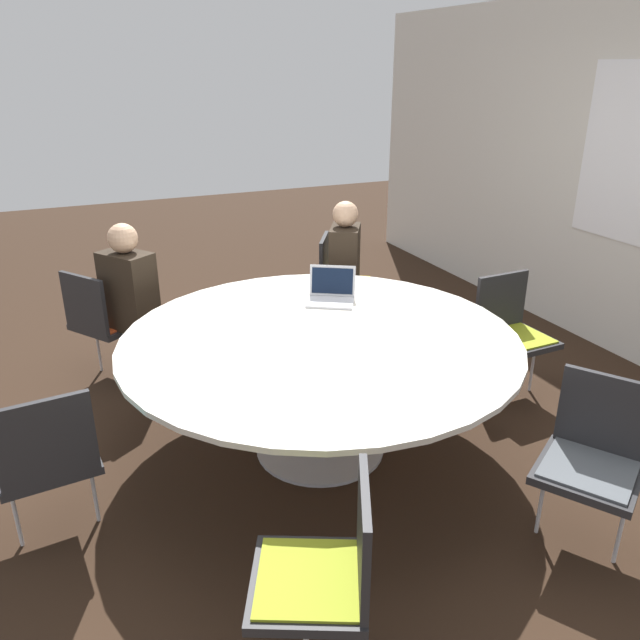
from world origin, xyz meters
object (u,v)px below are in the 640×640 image
(chair_3, at_px, (327,568))
(laptop, at_px, (331,293))
(chair_0, at_px, (339,277))
(person_1, at_px, (131,294))
(chair_1, at_px, (102,317))
(chair_2, at_px, (47,455))
(chair_4, at_px, (594,453))
(person_0, at_px, (347,264))
(chair_5, at_px, (511,327))

(chair_3, distance_m, laptop, 2.08)
(chair_0, bearing_deg, laptop, 3.20)
(person_1, bearing_deg, chair_1, -161.04)
(chair_2, bearing_deg, person_1, 61.97)
(chair_4, bearing_deg, person_0, -31.30)
(chair_3, relative_size, person_0, 0.71)
(chair_1, relative_size, chair_2, 1.00)
(chair_2, xyz_separation_m, chair_4, (1.01, 2.32, 0.00))
(chair_1, distance_m, chair_4, 3.28)
(chair_3, height_order, person_0, person_0)
(person_0, distance_m, laptop, 0.98)
(chair_0, bearing_deg, chair_3, 4.93)
(chair_4, height_order, person_0, person_0)
(person_1, xyz_separation_m, laptop, (0.80, 1.16, 0.10))
(chair_0, height_order, chair_4, same)
(chair_1, bearing_deg, person_1, 18.96)
(chair_2, bearing_deg, chair_3, -58.02)
(chair_2, distance_m, person_0, 2.76)
(chair_5, xyz_separation_m, person_1, (-1.17, -2.34, 0.20))
(chair_0, distance_m, chair_4, 2.79)
(chair_0, bearing_deg, chair_2, -21.58)
(chair_1, relative_size, person_1, 0.71)
(chair_0, distance_m, chair_1, 1.93)
(chair_4, xyz_separation_m, laptop, (-1.72, -0.55, 0.30))
(person_0, relative_size, person_1, 1.00)
(chair_5, height_order, laptop, laptop)
(chair_0, relative_size, person_1, 0.71)
(chair_2, height_order, chair_4, same)
(chair_2, relative_size, chair_4, 1.00)
(chair_4, distance_m, person_1, 3.04)
(chair_0, bearing_deg, person_0, 18.96)
(laptop, bearing_deg, chair_5, 13.67)
(chair_4, height_order, laptop, laptop)
(chair_0, xyz_separation_m, chair_2, (1.78, -2.34, 0.00))
(chair_1, height_order, chair_2, same)
(chair_1, distance_m, laptop, 1.68)
(chair_0, relative_size, chair_1, 1.00)
(chair_1, bearing_deg, chair_5, 28.40)
(chair_1, relative_size, chair_5, 1.00)
(chair_0, height_order, chair_3, same)
(chair_0, distance_m, chair_5, 1.57)
(chair_1, relative_size, chair_4, 1.00)
(chair_5, relative_size, person_1, 0.71)
(chair_5, bearing_deg, chair_0, -68.86)
(chair_4, bearing_deg, laptop, -14.34)
(chair_5, xyz_separation_m, laptop, (-0.37, -1.19, 0.30))
(chair_4, distance_m, laptop, 1.83)
(chair_1, xyz_separation_m, chair_2, (1.66, -0.41, 0.00))
(chair_1, xyz_separation_m, chair_3, (2.81, 0.48, 0.00))
(person_0, height_order, laptop, person_0)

